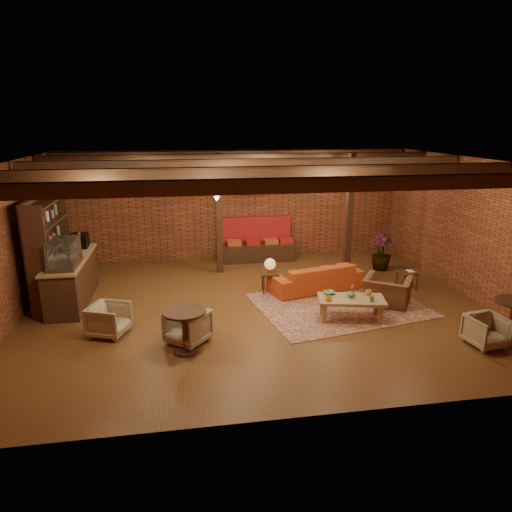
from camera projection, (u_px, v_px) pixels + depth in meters
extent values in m
plane|color=#412710|center=(257.00, 307.00, 10.18)|extent=(10.00, 10.00, 0.00)
cube|color=black|center=(257.00, 161.00, 9.27)|extent=(10.00, 8.00, 0.02)
cube|color=brown|center=(235.00, 205.00, 13.51)|extent=(10.00, 0.02, 3.20)
cube|color=brown|center=(308.00, 311.00, 5.94)|extent=(10.00, 0.02, 3.20)
cube|color=brown|center=(7.00, 247.00, 8.95)|extent=(0.02, 8.00, 3.20)
cube|color=brown|center=(471.00, 229.00, 10.50)|extent=(0.02, 8.00, 3.20)
cylinder|color=black|center=(246.00, 171.00, 10.88)|extent=(9.60, 0.12, 0.12)
cube|color=black|center=(219.00, 215.00, 12.09)|extent=(0.16, 0.16, 3.20)
cube|color=black|center=(349.00, 215.00, 12.05)|extent=(0.16, 0.16, 3.20)
imported|color=#337F33|center=(75.00, 248.00, 10.35)|extent=(0.35, 0.39, 0.30)
cube|color=orange|center=(260.00, 183.00, 12.54)|extent=(0.86, 0.06, 0.30)
cube|color=maroon|center=(339.00, 305.00, 10.27)|extent=(4.01, 3.34, 0.01)
imported|color=#A73D17|center=(315.00, 277.00, 11.13)|extent=(2.40, 1.40, 0.66)
cube|color=olive|center=(351.00, 300.00, 9.43)|extent=(1.47, 0.95, 0.07)
cube|color=olive|center=(324.00, 314.00, 9.30)|extent=(0.09, 0.09, 0.40)
cube|color=olive|center=(380.00, 315.00, 9.24)|extent=(0.09, 0.09, 0.40)
cube|color=olive|center=(322.00, 305.00, 9.76)|extent=(0.09, 0.09, 0.40)
cube|color=olive|center=(376.00, 306.00, 9.70)|extent=(0.09, 0.09, 0.40)
imported|color=gold|center=(328.00, 298.00, 9.28)|extent=(0.16, 0.16, 0.11)
imported|color=#3E873D|center=(372.00, 299.00, 9.23)|extent=(0.13, 0.13, 0.10)
imported|color=gold|center=(368.00, 292.00, 9.60)|extent=(0.16, 0.16, 0.11)
imported|color=#3E873D|center=(329.00, 293.00, 9.65)|extent=(0.28, 0.28, 0.06)
imported|color=#3E873D|center=(351.00, 294.00, 9.46)|extent=(0.15, 0.15, 0.13)
sphere|color=red|center=(352.00, 288.00, 9.42)|extent=(0.10, 0.10, 0.10)
cube|color=black|center=(270.00, 273.00, 10.93)|extent=(0.43, 0.43, 0.04)
cylinder|color=black|center=(270.00, 283.00, 11.00)|extent=(0.03, 0.03, 0.46)
cylinder|color=#A27136|center=(270.00, 272.00, 10.92)|extent=(0.14, 0.14, 0.02)
cylinder|color=#A27136|center=(270.00, 269.00, 10.90)|extent=(0.04, 0.04, 0.19)
sphere|color=#C6822E|center=(270.00, 264.00, 10.86)|extent=(0.27, 0.27, 0.27)
cylinder|color=black|center=(184.00, 312.00, 7.99)|extent=(0.77, 0.77, 0.04)
cylinder|color=black|center=(185.00, 332.00, 8.09)|extent=(0.11, 0.11, 0.74)
cylinder|color=black|center=(186.00, 350.00, 8.20)|extent=(0.46, 0.46, 0.04)
imported|color=beige|center=(109.00, 318.00, 8.76)|extent=(0.82, 0.85, 0.69)
imported|color=beige|center=(187.00, 325.00, 8.44)|extent=(0.93, 0.93, 0.70)
imported|color=brown|center=(388.00, 286.00, 10.20)|extent=(1.18, 1.09, 0.86)
cube|color=black|center=(407.00, 272.00, 11.05)|extent=(0.46, 0.46, 0.04)
cylinder|color=black|center=(406.00, 282.00, 11.12)|extent=(0.04, 0.04, 0.44)
imported|color=black|center=(407.00, 271.00, 11.04)|extent=(0.17, 0.22, 0.02)
cylinder|color=black|center=(512.00, 322.00, 8.47)|extent=(0.11, 0.11, 0.77)
cylinder|color=black|center=(509.00, 340.00, 8.57)|extent=(0.42, 0.42, 0.04)
imported|color=beige|center=(487.00, 329.00, 8.34)|extent=(0.70, 0.67, 0.64)
imported|color=#4C7F4C|center=(384.00, 217.00, 12.33)|extent=(1.69, 1.69, 2.99)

